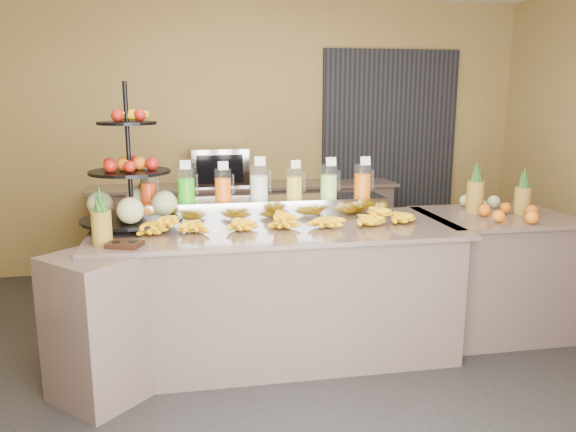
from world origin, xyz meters
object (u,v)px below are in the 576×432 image
object	(u,v)px
fruit_stand	(138,191)
condiment_caddy	(125,244)
banana_heap	(279,218)
pitcher_tray	(259,209)
right_fruit_pile	(503,206)
oven_warmer	(219,167)

from	to	relation	value
fruit_stand	condiment_caddy	distance (m)	0.59
banana_heap	fruit_stand	size ratio (longest dim) A/B	2.01
pitcher_tray	banana_heap	xyz separation A→B (m)	(0.10, -0.30, -0.01)
banana_heap	right_fruit_pile	bearing A→B (deg)	1.89
condiment_caddy	fruit_stand	bearing A→B (deg)	84.55
right_fruit_pile	oven_warmer	bearing A→B (deg)	136.21
pitcher_tray	fruit_stand	distance (m)	0.86
condiment_caddy	oven_warmer	bearing A→B (deg)	73.05
fruit_stand	condiment_caddy	xyz separation A→B (m)	(-0.05, -0.54, -0.23)
pitcher_tray	banana_heap	world-z (taller)	banana_heap
fruit_stand	banana_heap	bearing A→B (deg)	-4.62
right_fruit_pile	pitcher_tray	bearing A→B (deg)	172.42
fruit_stand	right_fruit_pile	xyz separation A→B (m)	(2.64, -0.14, -0.17)
banana_heap	oven_warmer	xyz separation A→B (m)	(-0.29, 1.97, 0.12)
fruit_stand	right_fruit_pile	world-z (taller)	fruit_stand
banana_heap	pitcher_tray	bearing A→B (deg)	108.23
condiment_caddy	oven_warmer	world-z (taller)	oven_warmer
oven_warmer	condiment_caddy	bearing A→B (deg)	-110.29
condiment_caddy	right_fruit_pile	xyz separation A→B (m)	(2.69, 0.39, 0.06)
condiment_caddy	pitcher_tray	bearing A→B (deg)	35.40
banana_heap	condiment_caddy	xyz separation A→B (m)	(-0.99, -0.34, -0.05)
pitcher_tray	fruit_stand	bearing A→B (deg)	-173.41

